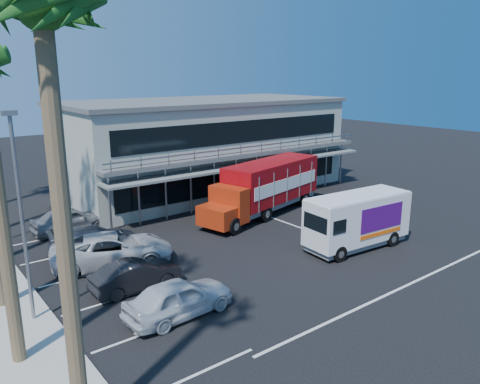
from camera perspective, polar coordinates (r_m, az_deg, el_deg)
ground at (r=26.21m, az=8.54°, el=-6.72°), size 120.00×120.00×0.00m
building at (r=38.36m, az=-4.41°, el=5.75°), size 22.40×12.00×7.30m
palm_a at (r=11.19m, az=-22.77°, el=17.28°), size 2.80×2.80×11.75m
light_pole_near at (r=18.74m, az=-25.15°, el=-2.03°), size 0.50×0.25×8.09m
red_truck at (r=31.61m, az=3.14°, el=0.74°), size 10.71×4.81×3.51m
white_van at (r=26.20m, az=14.11°, el=-3.33°), size 6.29×2.59×3.00m
parked_car_a at (r=18.99m, az=-7.46°, el=-12.66°), size 4.56×2.03×1.52m
parked_car_b at (r=21.50m, az=-12.53°, el=-9.85°), size 4.05×1.44×1.33m
parked_car_c at (r=24.27m, az=-15.23°, el=-6.76°), size 6.48×4.54×1.64m
parked_car_d at (r=26.50m, az=-17.34°, el=-5.45°), size 4.82×2.40×1.35m
parked_car_e at (r=30.02m, az=-20.02°, el=-3.18°), size 4.53×1.99×1.52m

